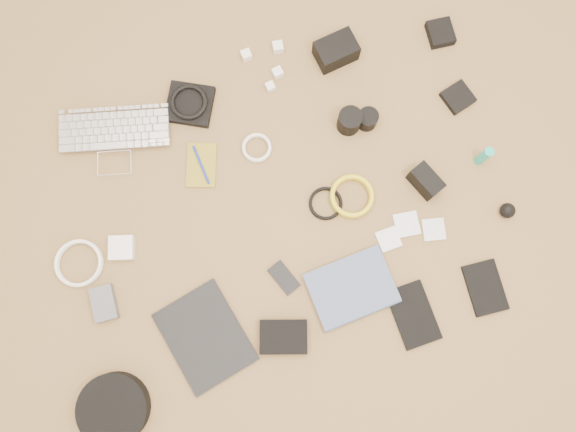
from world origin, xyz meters
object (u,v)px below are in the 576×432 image
object	(u,v)px
dslr_camera	(336,51)
tablet	(205,337)
laptop	(115,144)
phone	(284,278)
paperback	(364,317)
headphone_case	(114,408)

from	to	relation	value
dslr_camera	tablet	distance (m)	1.00
laptop	phone	bearing A→B (deg)	-42.06
paperback	dslr_camera	bearing A→B (deg)	-16.78
paperback	headphone_case	bearing A→B (deg)	87.83
laptop	tablet	bearing A→B (deg)	-67.25
dslr_camera	phone	xyz separation A→B (m)	(-0.36, -0.66, -0.03)
laptop	headphone_case	distance (m)	0.81
dslr_camera	paperback	world-z (taller)	dslr_camera
laptop	dslr_camera	distance (m)	0.78
laptop	dslr_camera	world-z (taller)	dslr_camera
tablet	phone	world-z (taller)	tablet
phone	paperback	distance (m)	0.27
paperback	laptop	bearing A→B (deg)	33.50
headphone_case	paperback	bearing A→B (deg)	3.61
dslr_camera	headphone_case	bearing A→B (deg)	-146.58
tablet	headphone_case	distance (m)	0.33
laptop	phone	size ratio (longest dim) A/B	3.49
dslr_camera	headphone_case	size ratio (longest dim) A/B	0.63
dslr_camera	phone	world-z (taller)	dslr_camera
laptop	dslr_camera	bearing A→B (deg)	19.61
dslr_camera	phone	distance (m)	0.75
dslr_camera	headphone_case	world-z (taller)	dslr_camera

